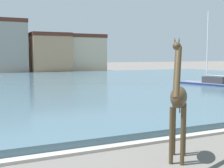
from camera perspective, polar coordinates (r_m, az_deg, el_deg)
harbor_water at (r=37.15m, az=-13.35°, el=-0.28°), size 86.30×49.99×0.42m
quay_edge_coping at (r=13.84m, az=9.29°, el=-10.30°), size 86.30×0.50×0.12m
giraffe_statue at (r=11.00m, az=12.36°, el=-2.92°), size 1.92×2.09×4.35m
sailboat_navy at (r=36.64m, az=17.31°, el=-0.01°), size 4.01×8.59×8.78m
townhouse_corner_house at (r=65.80m, az=-18.93°, el=6.66°), size 7.30×5.93×11.13m
townhouse_end_terrace at (r=67.03m, az=-11.63°, el=5.72°), size 8.34×7.04×8.57m
townhouse_tall_gabled at (r=70.93m, az=-5.51°, el=5.76°), size 8.98×8.10×8.52m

